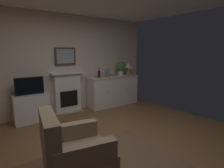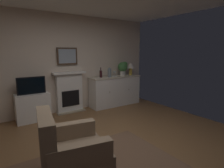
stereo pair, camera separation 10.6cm
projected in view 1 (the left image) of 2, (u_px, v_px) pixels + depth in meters
ground_plane at (118, 152)px, 3.08m from camera, size 5.36×5.04×0.10m
wall_rear at (62, 64)px, 4.84m from camera, size 5.36×0.06×2.60m
fireplace_unit at (68, 92)px, 4.91m from camera, size 0.87×0.30×1.10m
framed_picture at (65, 56)px, 4.78m from camera, size 0.55×0.04×0.45m
sideboard_cabinet at (113, 91)px, 5.59m from camera, size 1.62×0.49×0.89m
table_lamp at (129, 66)px, 5.81m from camera, size 0.26×0.26×0.40m
wine_bottle at (99, 74)px, 5.25m from camera, size 0.08×0.08×0.29m
wine_glass_left at (112, 73)px, 5.40m from camera, size 0.07×0.07×0.16m
wine_glass_center at (114, 72)px, 5.53m from camera, size 0.07×0.07×0.16m
vase_decorative at (108, 72)px, 5.31m from camera, size 0.11×0.11×0.28m
tv_cabinet at (31, 108)px, 4.26m from camera, size 0.75×0.42×0.66m
tv_set at (30, 86)px, 4.15m from camera, size 0.62×0.07×0.40m
potted_plant_small at (121, 67)px, 5.69m from camera, size 0.30×0.30×0.43m
armchair at (73, 153)px, 2.26m from camera, size 0.93×0.89×0.92m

